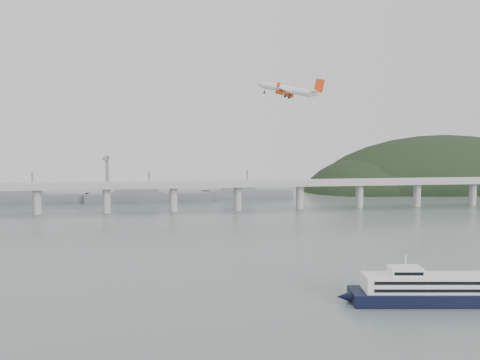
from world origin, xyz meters
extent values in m
plane|color=slate|center=(0.00, 0.00, 0.00)|extent=(900.00, 900.00, 0.00)
cube|color=#969693|center=(0.00, 200.00, 20.00)|extent=(800.00, 22.00, 2.20)
cube|color=#969693|center=(0.00, 189.50, 22.00)|extent=(800.00, 0.60, 1.80)
cube|color=#969693|center=(0.00, 210.50, 22.00)|extent=(800.00, 0.60, 1.80)
cylinder|color=#969693|center=(-130.00, 200.00, 9.50)|extent=(6.00, 6.00, 21.00)
cylinder|color=#969693|center=(-80.00, 200.00, 9.50)|extent=(6.00, 6.00, 21.00)
cylinder|color=#969693|center=(-30.00, 200.00, 9.50)|extent=(6.00, 6.00, 21.00)
cylinder|color=#969693|center=(20.00, 200.00, 9.50)|extent=(6.00, 6.00, 21.00)
cylinder|color=#969693|center=(70.00, 200.00, 9.50)|extent=(6.00, 6.00, 21.00)
cylinder|color=#969693|center=(120.00, 200.00, 9.50)|extent=(6.00, 6.00, 21.00)
cylinder|color=#969693|center=(170.00, 200.00, 9.50)|extent=(6.00, 6.00, 21.00)
cylinder|color=#969693|center=(220.00, 200.00, 9.50)|extent=(6.00, 6.00, 21.00)
ellipsoid|color=black|center=(270.00, 330.00, -18.00)|extent=(320.00, 150.00, 156.00)
ellipsoid|color=black|center=(175.00, 320.00, -12.00)|extent=(140.00, 110.00, 96.00)
cube|color=slate|center=(-150.00, 270.00, 4.00)|extent=(95.67, 20.15, 8.00)
cube|color=slate|center=(-159.50, 270.00, 12.00)|extent=(33.90, 15.02, 8.00)
cylinder|color=slate|center=(-150.00, 270.00, 20.00)|extent=(1.60, 1.60, 14.00)
cube|color=slate|center=(-50.00, 265.00, 4.00)|extent=(110.55, 21.43, 8.00)
cube|color=slate|center=(-61.00, 265.00, 12.00)|extent=(39.01, 16.73, 8.00)
cylinder|color=slate|center=(-50.00, 265.00, 20.00)|extent=(1.60, 1.60, 14.00)
cube|color=slate|center=(40.00, 275.00, 4.00)|extent=(85.00, 13.60, 8.00)
cube|color=slate|center=(31.50, 275.00, 12.00)|extent=(29.75, 11.90, 8.00)
cylinder|color=slate|center=(40.00, 275.00, 20.00)|extent=(1.60, 1.60, 14.00)
cube|color=slate|center=(-90.00, 300.00, 20.00)|extent=(3.00, 3.00, 40.00)
cube|color=slate|center=(-90.00, 290.00, 38.00)|extent=(3.00, 28.00, 3.00)
cube|color=black|center=(53.07, -31.61, 2.17)|extent=(55.68, 20.95, 4.35)
cone|color=black|center=(24.05, -27.26, 2.17)|extent=(6.02, 5.10, 4.35)
cube|color=silver|center=(53.07, -31.61, 7.07)|extent=(46.76, 17.51, 5.43)
cube|color=black|center=(52.26, -37.04, 8.48)|extent=(40.88, 6.29, 1.09)
cube|color=black|center=(52.26, -37.04, 5.87)|extent=(40.88, 6.29, 1.09)
cube|color=black|center=(53.88, -26.18, 8.48)|extent=(40.88, 6.29, 1.09)
cube|color=black|center=(53.88, -26.18, 5.87)|extent=(40.88, 6.29, 1.09)
cube|color=silver|center=(44.47, -30.32, 11.20)|extent=(11.88, 9.13, 2.83)
cube|color=black|center=(43.90, -34.14, 11.20)|extent=(9.69, 1.58, 1.09)
cylinder|color=silver|center=(44.47, -30.32, 14.67)|extent=(0.62, 0.62, 4.35)
cylinder|color=white|center=(28.22, 75.15, 82.47)|extent=(24.90, 22.25, 10.03)
cone|color=white|center=(15.22, 85.26, 86.06)|extent=(6.23, 6.07, 4.65)
cone|color=white|center=(41.74, 64.69, 79.28)|extent=(7.04, 6.54, 4.87)
cube|color=white|center=(28.83, 74.61, 81.21)|extent=(25.77, 31.69, 3.31)
cube|color=white|center=(41.08, 65.25, 80.22)|extent=(10.29, 12.10, 1.62)
cube|color=#E2400F|center=(42.59, 64.31, 83.39)|extent=(5.25, 3.75, 7.71)
cylinder|color=#E2400F|center=(30.81, 80.30, 79.81)|extent=(5.26, 4.98, 3.34)
cylinder|color=black|center=(29.10, 81.63, 80.29)|extent=(2.18, 2.32, 2.45)
cube|color=white|center=(31.02, 80.21, 80.84)|extent=(2.44, 1.90, 1.81)
cylinder|color=#E2400F|center=(23.81, 71.08, 80.41)|extent=(5.26, 4.98, 3.34)
cylinder|color=black|center=(22.10, 72.41, 80.88)|extent=(2.18, 2.32, 2.45)
cube|color=white|center=(24.02, 70.99, 81.44)|extent=(2.44, 1.90, 1.81)
cylinder|color=black|center=(30.10, 76.96, 79.22)|extent=(1.03, 0.75, 2.57)
cylinder|color=black|center=(29.87, 77.07, 78.09)|extent=(1.38, 1.13, 1.40)
cylinder|color=black|center=(26.79, 72.60, 79.50)|extent=(1.03, 0.75, 2.57)
cylinder|color=black|center=(26.56, 72.71, 78.37)|extent=(1.38, 1.13, 1.40)
cylinder|color=black|center=(17.88, 82.99, 82.28)|extent=(1.03, 0.75, 2.57)
cylinder|color=black|center=(17.64, 83.10, 81.15)|extent=(1.38, 1.13, 1.40)
cube|color=#E2400F|center=(41.52, 87.49, 81.08)|extent=(1.93, 1.40, 2.84)
cube|color=#E2400F|center=(19.89, 58.99, 82.91)|extent=(1.93, 1.40, 2.84)
camera|label=1|loc=(-36.91, -190.53, 56.72)|focal=38.00mm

